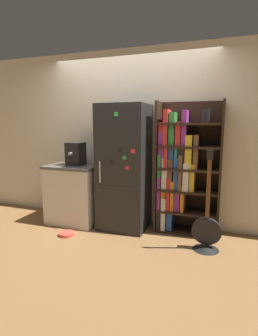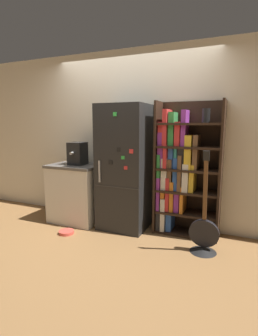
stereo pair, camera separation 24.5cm
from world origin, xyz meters
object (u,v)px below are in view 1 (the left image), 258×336
Objects in this scene: refrigerator at (124,168)px; pet_bowl at (67,234)px; guitar at (206,236)px; espresso_machine at (76,154)px; bookshelf at (180,170)px.

pet_bowl is at bearing -138.87° from refrigerator.
guitar is at bearing 6.49° from pet_bowl.
refrigerator is 0.78m from espresso_machine.
refrigerator reaches higher than guitar.
bookshelf is 5.34× the size of espresso_machine.
bookshelf is at bearing 6.96° from espresso_machine.
guitar is (1.95, -0.30, -0.90)m from espresso_machine.
bookshelf is 1.80m from pet_bowl.
guitar reaches higher than pet_bowl.
guitar is 1.85m from pet_bowl.
pet_bowl is (0.12, -0.51, -1.05)m from espresso_machine.
espresso_machine is 1.60× the size of pet_bowl.
refrigerator is 8.42× the size of pet_bowl.
bookshelf reaches higher than guitar.
refrigerator reaches higher than pet_bowl.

